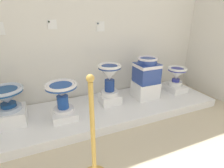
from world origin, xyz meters
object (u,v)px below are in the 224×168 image
object	(u,v)px
plinth_block_pale_glazed	(11,116)
antique_toilet_slender_white	(62,91)
info_placard_second	(52,24)
antique_toilet_pale_glazed	(6,96)
plinth_block_central_ornate	(110,99)
antique_toilet_central_ornate	(109,75)
plinth_block_broad_patterned	(175,88)
stanchion_post_near_left	(94,152)
info_placard_third	(100,26)
antique_toilet_broad_patterned	(177,74)
plinth_block_tall_cobalt	(145,89)
antique_toilet_tall_cobalt	(147,70)
plinth_block_slender_white	(64,114)

from	to	relation	value
plinth_block_pale_glazed	antique_toilet_slender_white	world-z (taller)	antique_toilet_slender_white
info_placard_second	antique_toilet_pale_glazed	bearing A→B (deg)	-146.03
plinth_block_pale_glazed	plinth_block_central_ornate	size ratio (longest dim) A/B	1.22
plinth_block_pale_glazed	antique_toilet_central_ornate	bearing A→B (deg)	0.68
antique_toilet_pale_glazed	plinth_block_broad_patterned	distance (m)	2.67
stanchion_post_near_left	info_placard_third	bearing A→B (deg)	67.56
antique_toilet_pale_glazed	stanchion_post_near_left	distance (m)	1.35
plinth_block_central_ornate	info_placard_second	world-z (taller)	info_placard_second
plinth_block_broad_patterned	info_placard_third	size ratio (longest dim) A/B	2.52
antique_toilet_pale_glazed	antique_toilet_broad_patterned	distance (m)	2.65
antique_toilet_slender_white	antique_toilet_central_ornate	xyz separation A→B (m)	(0.72, 0.13, 0.08)
plinth_block_tall_cobalt	antique_toilet_tall_cobalt	bearing A→B (deg)	-135.00
antique_toilet_broad_patterned	info_placard_second	bearing A→B (deg)	167.29
antique_toilet_tall_cobalt	info_placard_second	size ratio (longest dim) A/B	3.19
plinth_block_slender_white	antique_toilet_central_ornate	bearing A→B (deg)	10.47
antique_toilet_pale_glazed	stanchion_post_near_left	xyz separation A→B (m)	(0.75, -1.11, -0.19)
antique_toilet_tall_cobalt	info_placard_third	distance (m)	1.00
plinth_block_broad_patterned	antique_toilet_tall_cobalt	bearing A→B (deg)	-178.64
plinth_block_tall_cobalt	antique_toilet_broad_patterned	world-z (taller)	antique_toilet_broad_patterned
antique_toilet_central_ornate	plinth_block_broad_patterned	xyz separation A→B (m)	(1.29, -0.01, -0.41)
plinth_block_slender_white	info_placard_third	size ratio (longest dim) A/B	2.53
antique_toilet_slender_white	plinth_block_central_ornate	world-z (taller)	antique_toilet_slender_white
antique_toilet_central_ornate	info_placard_third	bearing A→B (deg)	86.02
plinth_block_pale_glazed	stanchion_post_near_left	size ratio (longest dim) A/B	0.36
plinth_block_pale_glazed	stanchion_post_near_left	bearing A→B (deg)	-56.07
antique_toilet_pale_glazed	antique_toilet_central_ornate	world-z (taller)	antique_toilet_central_ornate
plinth_block_central_ornate	plinth_block_broad_patterned	bearing A→B (deg)	-0.38
plinth_block_central_ornate	plinth_block_broad_patterned	distance (m)	1.29
plinth_block_central_ornate	info_placard_third	distance (m)	1.14
info_placard_third	stanchion_post_near_left	world-z (taller)	info_placard_third
plinth_block_slender_white	plinth_block_central_ornate	distance (m)	0.74
antique_toilet_pale_glazed	antique_toilet_broad_patterned	size ratio (longest dim) A/B	1.23
plinth_block_broad_patterned	stanchion_post_near_left	size ratio (longest dim) A/B	0.37
plinth_block_tall_cobalt	info_placard_third	bearing A→B (deg)	142.74
antique_toilet_pale_glazed	plinth_block_broad_patterned	world-z (taller)	antique_toilet_pale_glazed
plinth_block_central_ornate	antique_toilet_central_ornate	bearing A→B (deg)	26.57
plinth_block_pale_glazed	plinth_block_slender_white	world-z (taller)	plinth_block_pale_glazed
antique_toilet_slender_white	info_placard_third	size ratio (longest dim) A/B	2.78
plinth_block_tall_cobalt	info_placard_third	xyz separation A→B (m)	(-0.61, 0.46, 1.00)
antique_toilet_slender_white	antique_toilet_tall_cobalt	world-z (taller)	antique_toilet_tall_cobalt
plinth_block_slender_white	plinth_block_tall_cobalt	size ratio (longest dim) A/B	0.98
antique_toilet_tall_cobalt	antique_toilet_pale_glazed	bearing A→B (deg)	179.78
plinth_block_broad_patterned	stanchion_post_near_left	world-z (taller)	stanchion_post_near_left
plinth_block_slender_white	plinth_block_pale_glazed	bearing A→B (deg)	169.61
plinth_block_broad_patterned	antique_toilet_pale_glazed	bearing A→B (deg)	-179.83
plinth_block_tall_cobalt	antique_toilet_slender_white	bearing A→B (deg)	-175.39
antique_toilet_broad_patterned	plinth_block_slender_white	bearing A→B (deg)	-176.44
plinth_block_slender_white	stanchion_post_near_left	distance (m)	1.01
antique_toilet_central_ornate	info_placard_second	xyz separation A→B (m)	(-0.69, 0.44, 0.71)
plinth_block_slender_white	stanchion_post_near_left	size ratio (longest dim) A/B	0.37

